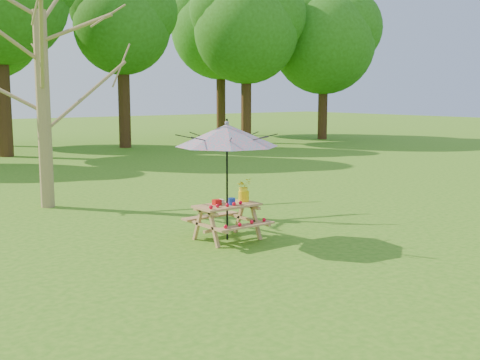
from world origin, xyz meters
TOP-DOWN VIEW (x-y plane):
  - picnic_table at (4.73, 4.30)m, footprint 1.20×1.32m
  - patio_umbrella at (4.73, 4.30)m, footprint 2.28×2.28m
  - produce_bins at (4.68, 4.34)m, footprint 0.35×0.42m
  - tomatoes_row at (4.58, 4.12)m, footprint 0.77×0.13m
  - flower_bucket at (5.17, 4.36)m, footprint 0.27×0.24m

SIDE VIEW (x-z plane):
  - picnic_table at x=4.73m, z-range -0.01..0.66m
  - tomatoes_row at x=4.58m, z-range 0.67..0.74m
  - produce_bins at x=4.68m, z-range 0.66..0.79m
  - flower_bucket at x=5.17m, z-range 0.68..1.13m
  - patio_umbrella at x=4.73m, z-range 0.82..3.07m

